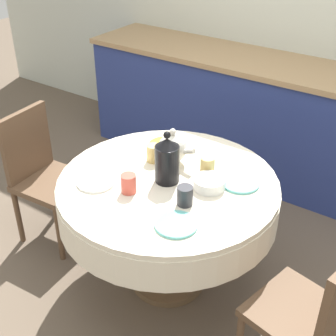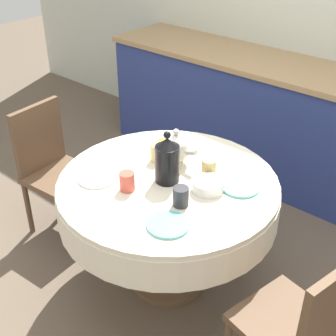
{
  "view_description": "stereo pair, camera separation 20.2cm",
  "coord_description": "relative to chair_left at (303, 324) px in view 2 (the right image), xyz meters",
  "views": [
    {
      "loc": [
        1.18,
        -1.7,
        2.08
      ],
      "look_at": [
        0.0,
        0.0,
        0.8
      ],
      "focal_mm": 50.0,
      "sensor_mm": 36.0,
      "label": 1
    },
    {
      "loc": [
        1.34,
        -1.57,
        2.08
      ],
      "look_at": [
        0.0,
        0.0,
        0.8
      ],
      "focal_mm": 50.0,
      "sensor_mm": 36.0,
      "label": 2
    }
  ],
  "objects": [
    {
      "name": "ground_plane",
      "position": [
        -0.91,
        0.2,
        -0.49
      ],
      "size": [
        12.0,
        12.0,
        0.0
      ],
      "primitive_type": "plane",
      "color": "brown"
    },
    {
      "name": "wall_back",
      "position": [
        -0.91,
        2.01,
        0.81
      ],
      "size": [
        7.0,
        0.05,
        2.6
      ],
      "color": "beige",
      "rests_on": "ground_plane"
    },
    {
      "name": "kitchen_counter",
      "position": [
        -0.91,
        1.67,
        -0.02
      ],
      "size": [
        3.24,
        0.64,
        0.94
      ],
      "color": "navy",
      "rests_on": "ground_plane"
    },
    {
      "name": "dining_table",
      "position": [
        -0.91,
        0.2,
        0.11
      ],
      "size": [
        1.19,
        1.19,
        0.72
      ],
      "color": "brown",
      "rests_on": "ground_plane"
    },
    {
      "name": "chair_left",
      "position": [
        0.0,
        0.0,
        0.0
      ],
      "size": [
        0.47,
        0.47,
        0.88
      ],
      "rotation": [
        0.0,
        0.0,
        1.36
      ],
      "color": "brown",
      "rests_on": "ground_plane"
    },
    {
      "name": "chair_right",
      "position": [
        -1.85,
        0.12,
        0.0
      ],
      "size": [
        0.43,
        0.43,
        0.88
      ],
      "rotation": [
        0.0,
        0.0,
        -1.49
      ],
      "color": "brown",
      "rests_on": "ground_plane"
    },
    {
      "name": "plate_near_left",
      "position": [
        -1.21,
        -0.04,
        0.24
      ],
      "size": [
        0.2,
        0.2,
        0.01
      ],
      "primitive_type": "cylinder",
      "color": "white",
      "rests_on": "dining_table"
    },
    {
      "name": "cup_near_left",
      "position": [
        -1.02,
        -0.0,
        0.28
      ],
      "size": [
        0.08,
        0.08,
        0.1
      ],
      "primitive_type": "cylinder",
      "color": "#CC4C3D",
      "rests_on": "dining_table"
    },
    {
      "name": "plate_near_right",
      "position": [
        -0.67,
        -0.09,
        0.24
      ],
      "size": [
        0.2,
        0.2,
        0.01
      ],
      "primitive_type": "cylinder",
      "color": "#60BCB7",
      "rests_on": "dining_table"
    },
    {
      "name": "cup_near_right",
      "position": [
        -0.73,
        0.07,
        0.28
      ],
      "size": [
        0.08,
        0.08,
        0.1
      ],
      "primitive_type": "cylinder",
      "color": "#28282D",
      "rests_on": "dining_table"
    },
    {
      "name": "plate_far_left",
      "position": [
        -1.14,
        0.5,
        0.24
      ],
      "size": [
        0.2,
        0.2,
        0.01
      ],
      "primitive_type": "cylinder",
      "color": "yellow",
      "rests_on": "dining_table"
    },
    {
      "name": "cup_far_left",
      "position": [
        -1.1,
        0.32,
        0.28
      ],
      "size": [
        0.08,
        0.08,
        0.1
      ],
      "primitive_type": "cylinder",
      "color": "#DBB766",
      "rests_on": "dining_table"
    },
    {
      "name": "plate_far_right",
      "position": [
        -0.59,
        0.39,
        0.24
      ],
      "size": [
        0.2,
        0.2,
        0.01
      ],
      "primitive_type": "cylinder",
      "color": "#60BCB7",
      "rests_on": "dining_table"
    },
    {
      "name": "cup_far_right",
      "position": [
        -0.78,
        0.38,
        0.28
      ],
      "size": [
        0.08,
        0.08,
        0.1
      ],
      "primitive_type": "cylinder",
      "color": "#DBB766",
      "rests_on": "dining_table"
    },
    {
      "name": "coffee_carafe",
      "position": [
        -0.92,
        0.2,
        0.36
      ],
      "size": [
        0.13,
        0.13,
        0.29
      ],
      "color": "black",
      "rests_on": "dining_table"
    },
    {
      "name": "teapot",
      "position": [
        -1.0,
        0.37,
        0.33
      ],
      "size": [
        0.23,
        0.16,
        0.21
      ],
      "color": "silver",
      "rests_on": "dining_table"
    },
    {
      "name": "fruit_bowl",
      "position": [
        -0.7,
        0.26,
        0.26
      ],
      "size": [
        0.17,
        0.17,
        0.06
      ],
      "primitive_type": "cylinder",
      "color": "silver",
      "rests_on": "dining_table"
    }
  ]
}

